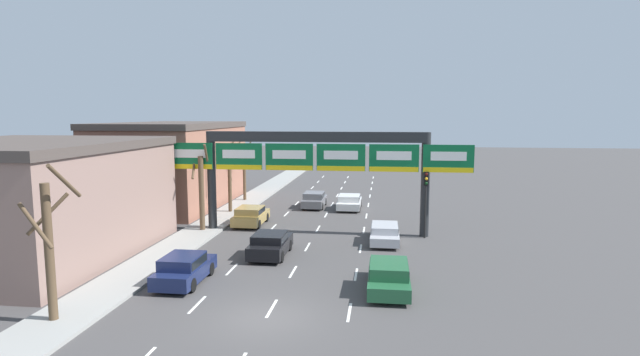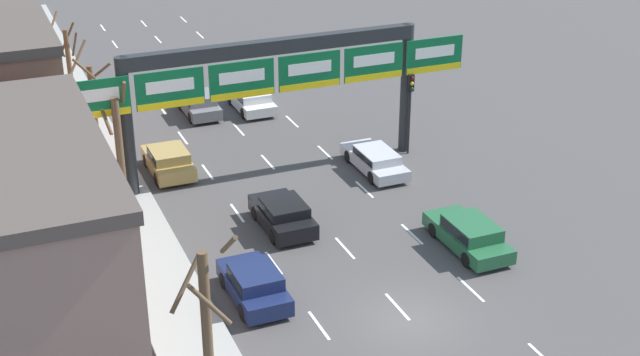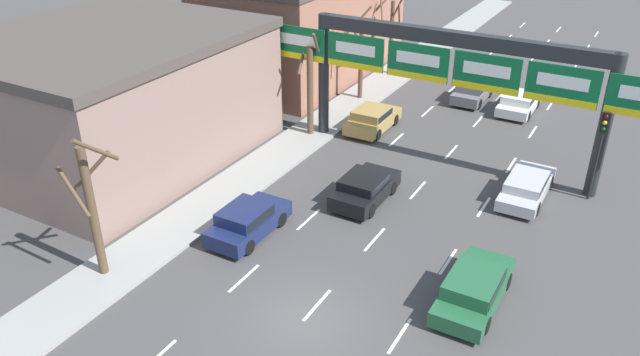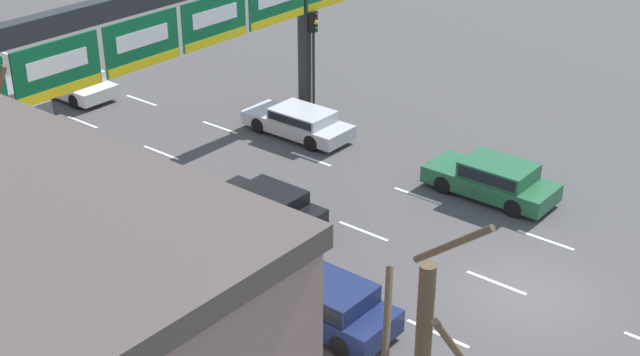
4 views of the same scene
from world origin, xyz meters
The scene contains 15 objects.
ground_plane centered at (0.00, 0.00, 0.00)m, with size 220.00×220.00×0.00m, color #474444.
lane_dashes centered at (0.00, 13.50, 0.01)m, with size 6.72×67.00×0.01m.
sign_gantry centered at (0.00, 14.64, 5.27)m, with size 20.90×0.70×7.02m.
car_green centered at (4.94, 3.91, 0.74)m, with size 1.93×4.71×1.38m.
car_black centered at (-1.83, 8.74, 0.75)m, with size 1.96×4.11×1.39m.
car_navy centered at (-4.94, 3.61, 0.76)m, with size 1.89×4.14×1.43m.
car_gold centered at (-5.15, 16.62, 0.74)m, with size 1.98×4.17×1.37m.
car_grey centered at (-1.43, 24.17, 0.74)m, with size 1.85×4.02×1.37m.
car_silver centered at (4.76, 12.82, 0.66)m, with size 1.84×4.76×1.20m.
car_white centered at (1.72, 23.74, 0.69)m, with size 1.99×4.24×1.27m.
traffic_light_near_gantry centered at (7.41, 14.20, 3.19)m, with size 0.30×0.35×4.45m.
tree_bare_closest centered at (-7.94, 14.13, 3.08)m, with size 1.23×1.21×6.03m.
tree_bare_second centered at (-8.20, -1.52, 3.21)m, with size 2.09×2.07×6.27m.
tree_bare_third centered at (-8.45, 26.53, 3.28)m, with size 1.97×2.44×6.07m.
tree_bare_furthest centered at (-8.03, 20.82, 3.00)m, with size 2.39×2.14×5.84m.
Camera 2 is at (-14.01, -24.80, 19.13)m, focal length 50.00 mm.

